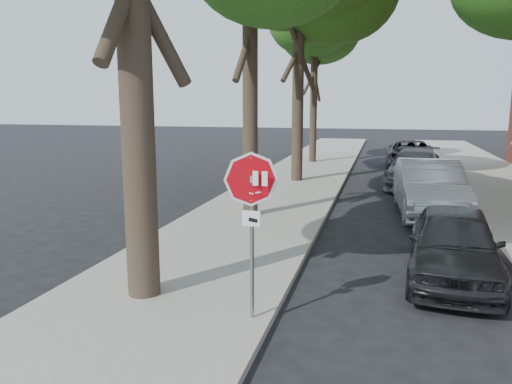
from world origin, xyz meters
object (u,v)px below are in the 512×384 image
car_a (454,244)px  car_d (411,155)px  car_b (429,188)px  car_c (415,168)px  tree_far (315,32)px  stop_sign (252,204)px

car_a → car_d: bearing=94.5°
car_d → car_b: bearing=-89.9°
car_b → car_c: bearing=87.8°
car_a → car_d: 17.01m
tree_far → car_b: (5.32, -12.27, -6.37)m
car_d → tree_far: bearing=168.0°
tree_far → car_c: size_ratio=1.80×
stop_sign → car_c: stop_sign is taller
car_b → car_c: 5.46m
car_d → car_a: bearing=-89.9°
stop_sign → car_b: (3.30, 8.86, -1.11)m
car_c → car_d: car_c is taller
car_a → car_b: (0.00, 5.88, 0.13)m
car_a → stop_sign: bearing=-133.3°
tree_far → car_a: size_ratio=2.23×
car_a → car_c: 11.33m
car_b → car_d: size_ratio=0.96×
tree_far → car_d: bearing=-12.1°
car_b → tree_far: bearing=110.0°
tree_far → car_a: (5.32, -18.15, -6.50)m
stop_sign → tree_far: size_ratio=0.28×
tree_far → car_d: (5.32, -1.14, -6.48)m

